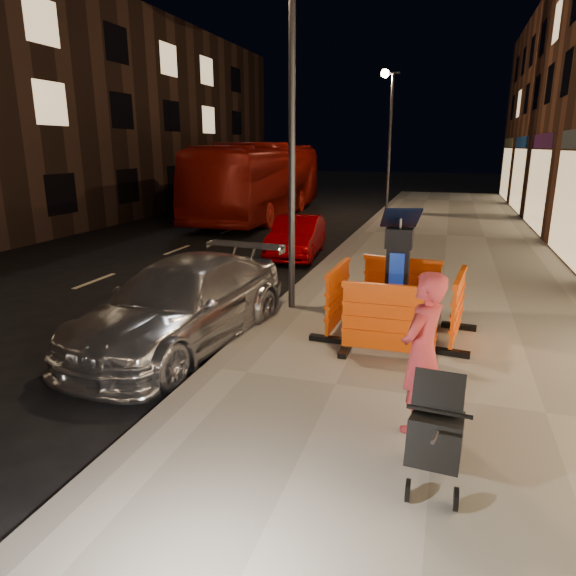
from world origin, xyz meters
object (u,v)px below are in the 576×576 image
(man, at_px, (422,353))
(stroller, at_px, (436,432))
(barrier_bldgside, at_px, (458,308))
(barrier_front, at_px, (389,321))
(bus_doubledecker, at_px, (262,217))
(barrier_kerbside, at_px, (338,298))
(car_silver, at_px, (185,343))
(car_red, at_px, (297,256))
(barrier_back, at_px, (401,288))
(parking_kiosk, at_px, (397,277))

(man, height_order, stroller, man)
(barrier_bldgside, relative_size, man, 0.79)
(barrier_front, relative_size, bus_doubledecker, 0.12)
(barrier_kerbside, xyz_separation_m, stroller, (1.70, -3.74, -0.05))
(car_silver, height_order, stroller, stroller)
(barrier_front, bearing_deg, car_red, 115.30)
(barrier_bldgside, height_order, bus_doubledecker, bus_doubledecker)
(barrier_back, relative_size, barrier_bldgside, 1.00)
(man, bearing_deg, car_silver, -91.02)
(barrier_front, distance_m, barrier_bldgside, 1.34)
(car_red, relative_size, bus_doubledecker, 0.30)
(barrier_back, relative_size, bus_doubledecker, 0.12)
(car_red, xyz_separation_m, man, (4.00, -8.96, 1.03))
(barrier_bldgside, distance_m, man, 2.89)
(barrier_kerbside, xyz_separation_m, bus_doubledecker, (-6.45, 13.91, -0.70))
(barrier_front, xyz_separation_m, car_silver, (-3.27, -0.07, -0.70))
(stroller, bearing_deg, barrier_back, 103.45)
(barrier_front, height_order, bus_doubledecker, bus_doubledecker)
(barrier_back, distance_m, bus_doubledecker, 14.95)
(stroller, bearing_deg, man, 106.93)
(parking_kiosk, relative_size, barrier_kerbside, 1.40)
(barrier_bldgside, xyz_separation_m, bus_doubledecker, (-8.35, 13.91, -0.70))
(car_red, distance_m, bus_doubledecker, 8.74)
(barrier_bldgside, bearing_deg, bus_doubledecker, 37.27)
(barrier_back, relative_size, stroller, 1.41)
(barrier_back, bearing_deg, bus_doubledecker, 127.02)
(barrier_bldgside, xyz_separation_m, car_red, (-4.40, 6.12, -0.70))
(barrier_back, xyz_separation_m, barrier_bldgside, (0.95, -0.95, 0.00))
(barrier_bldgside, bearing_deg, stroller, -176.83)
(barrier_kerbside, distance_m, man, 3.23)
(barrier_kerbside, relative_size, car_red, 0.39)
(barrier_front, xyz_separation_m, barrier_kerbside, (-0.95, 0.95, 0.00))
(barrier_back, relative_size, barrier_kerbside, 1.00)
(barrier_kerbside, bearing_deg, barrier_bldgside, -87.72)
(barrier_bldgside, relative_size, car_red, 0.39)
(parking_kiosk, height_order, barrier_kerbside, parking_kiosk)
(barrier_front, distance_m, car_silver, 3.35)
(stroller, bearing_deg, barrier_bldgside, 91.29)
(barrier_kerbside, bearing_deg, car_silver, 116.06)
(barrier_kerbside, height_order, bus_doubledecker, bus_doubledecker)
(parking_kiosk, height_order, stroller, parking_kiosk)
(barrier_kerbside, distance_m, barrier_bldgside, 1.90)
(barrier_front, xyz_separation_m, stroller, (0.75, -2.79, -0.05))
(parking_kiosk, relative_size, car_red, 0.55)
(barrier_front, bearing_deg, man, -74.58)
(barrier_front, xyz_separation_m, bus_doubledecker, (-7.40, 14.86, -0.70))
(car_silver, bearing_deg, man, -19.34)
(stroller, bearing_deg, bus_doubledecker, 119.19)
(man, xyz_separation_m, stroller, (0.20, -0.90, -0.38))
(parking_kiosk, distance_m, barrier_bldgside, 1.04)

